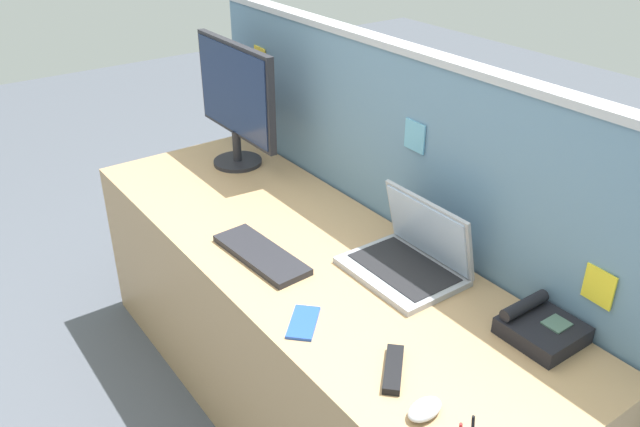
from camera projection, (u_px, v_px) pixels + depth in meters
ground_plane at (309, 404)px, 2.54m from camera, size 10.00×10.00×0.00m
desk at (309, 332)px, 2.37m from camera, size 2.08×0.70×0.70m
cubicle_divider at (395, 225)px, 2.42m from camera, size 2.23×0.08×1.33m
desktop_monitor at (235, 97)px, 2.68m from camera, size 0.56×0.21×0.52m
laptop at (412, 255)px, 2.06m from camera, size 0.36×0.27×0.24m
desk_phone at (540, 327)px, 1.79m from camera, size 0.19×0.19×0.09m
keyboard_main at (261, 254)px, 2.15m from camera, size 0.39×0.16×0.02m
computer_mouse_right_hand at (425, 409)px, 1.54m from camera, size 0.07×0.11×0.03m
cell_phone_blue_case at (303, 322)px, 1.85m from camera, size 0.16×0.16×0.01m
tv_remote at (393, 369)px, 1.67m from camera, size 0.15×0.15×0.02m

